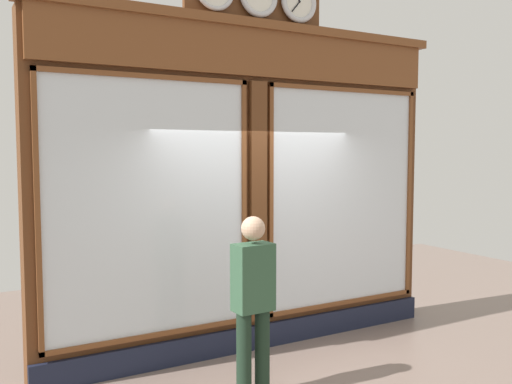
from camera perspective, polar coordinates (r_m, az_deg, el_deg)
shop_facade at (r=6.32m, az=-0.56°, el=0.79°), size 5.01×0.42×4.30m
pedestrian at (r=5.12m, az=-0.30°, el=-11.01°), size 0.37×0.24×1.69m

